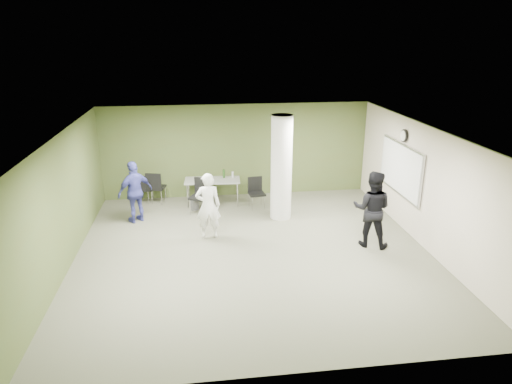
{
  "coord_description": "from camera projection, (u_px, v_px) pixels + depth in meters",
  "views": [
    {
      "loc": [
        -1.17,
        -9.35,
        4.76
      ],
      "look_at": [
        0.19,
        1.0,
        1.11
      ],
      "focal_mm": 32.0,
      "sensor_mm": 36.0,
      "label": 1
    }
  ],
  "objects": [
    {
      "name": "chair_table_right",
      "position": [
        256.0,
        190.0,
        13.03
      ],
      "size": [
        0.49,
        0.49,
        0.88
      ],
      "rotation": [
        0.0,
        0.0,
        0.13
      ],
      "color": "black",
      "rests_on": "floor"
    },
    {
      "name": "wall_right_cream",
      "position": [
        425.0,
        187.0,
        10.5
      ],
      "size": [
        0.02,
        8.0,
        2.8
      ],
      "primitive_type": "cube",
      "color": "beige",
      "rests_on": "floor"
    },
    {
      "name": "chair_back_left",
      "position": [
        145.0,
        187.0,
        13.3
      ],
      "size": [
        0.44,
        0.44,
        0.87
      ],
      "rotation": [
        0.0,
        0.0,
        3.16
      ],
      "color": "black",
      "rests_on": "floor"
    },
    {
      "name": "floor",
      "position": [
        253.0,
        252.0,
        10.47
      ],
      "size": [
        8.0,
        8.0,
        0.0
      ],
      "primitive_type": "plane",
      "color": "#525442",
      "rests_on": "ground"
    },
    {
      "name": "chair_table_left",
      "position": [
        201.0,
        193.0,
        12.62
      ],
      "size": [
        0.64,
        0.64,
        0.97
      ],
      "rotation": [
        0.0,
        0.0,
        -0.43
      ],
      "color": "black",
      "rests_on": "floor"
    },
    {
      "name": "man_black",
      "position": [
        372.0,
        209.0,
        10.54
      ],
      "size": [
        1.1,
        1.01,
        1.82
      ],
      "primitive_type": "imported",
      "rotation": [
        0.0,
        0.0,
        2.68
      ],
      "color": "black",
      "rests_on": "floor"
    },
    {
      "name": "wastebasket",
      "position": [
        194.0,
        204.0,
        12.97
      ],
      "size": [
        0.26,
        0.26,
        0.3
      ],
      "primitive_type": "cylinder",
      "color": "#4C4C4C",
      "rests_on": "floor"
    },
    {
      "name": "folding_table",
      "position": [
        213.0,
        181.0,
        13.19
      ],
      "size": [
        1.62,
        0.78,
        1.0
      ],
      "rotation": [
        0.0,
        0.0,
        -0.06
      ],
      "color": "gray",
      "rests_on": "floor"
    },
    {
      "name": "wall_back",
      "position": [
        237.0,
        151.0,
        13.75
      ],
      "size": [
        8.0,
        2.8,
        0.02
      ],
      "primitive_type": "cube",
      "rotation": [
        1.57,
        0.0,
        0.0
      ],
      "color": "#4D5729",
      "rests_on": "floor"
    },
    {
      "name": "wall_left",
      "position": [
        63.0,
        203.0,
        9.51
      ],
      "size": [
        0.02,
        8.0,
        2.8
      ],
      "primitive_type": "cube",
      "color": "#4D5729",
      "rests_on": "floor"
    },
    {
      "name": "wall_clock",
      "position": [
        404.0,
        136.0,
        11.3
      ],
      "size": [
        0.06,
        0.32,
        0.32
      ],
      "color": "black",
      "rests_on": "wall_right_cream"
    },
    {
      "name": "ceiling",
      "position": [
        253.0,
        132.0,
        9.54
      ],
      "size": [
        8.0,
        8.0,
        0.0
      ],
      "primitive_type": "plane",
      "rotation": [
        3.14,
        0.0,
        0.0
      ],
      "color": "white",
      "rests_on": "wall_back"
    },
    {
      "name": "chair_back_right",
      "position": [
        155.0,
        185.0,
        13.27
      ],
      "size": [
        0.58,
        0.58,
        0.96
      ],
      "rotation": [
        0.0,
        0.0,
        2.9
      ],
      "color": "black",
      "rests_on": "floor"
    },
    {
      "name": "whiteboard",
      "position": [
        400.0,
        169.0,
        11.58
      ],
      "size": [
        0.05,
        2.3,
        1.3
      ],
      "color": "silver",
      "rests_on": "wall_right_cream"
    },
    {
      "name": "column",
      "position": [
        281.0,
        168.0,
        12.0
      ],
      "size": [
        0.56,
        0.56,
        2.8
      ],
      "primitive_type": "cylinder",
      "color": "silver",
      "rests_on": "floor"
    },
    {
      "name": "woman_white",
      "position": [
        208.0,
        206.0,
        10.97
      ],
      "size": [
        0.61,
        0.41,
        1.65
      ],
      "primitive_type": "imported",
      "rotation": [
        0.0,
        0.0,
        3.17
      ],
      "color": "white",
      "rests_on": "floor"
    },
    {
      "name": "man_blue",
      "position": [
        135.0,
        192.0,
        11.92
      ],
      "size": [
        1.03,
        0.88,
        1.65
      ],
      "primitive_type": "imported",
      "rotation": [
        0.0,
        0.0,
        3.75
      ],
      "color": "#3A3D91",
      "rests_on": "floor"
    }
  ]
}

